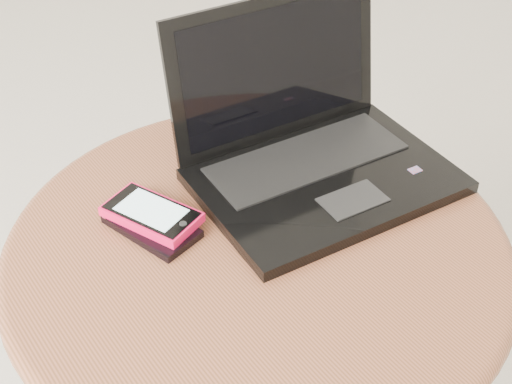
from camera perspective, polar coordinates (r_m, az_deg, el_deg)
table at (r=0.96m, az=0.12°, el=-8.38°), size 0.62×0.62×0.50m
laptop at (r=0.97m, az=4.29°, el=3.49°), size 0.35×0.29×0.21m
phone_black at (r=0.91m, az=-8.17°, el=-2.68°), size 0.09×0.13×0.01m
phone_pink at (r=0.91m, az=-8.18°, el=-1.70°), size 0.10×0.13×0.01m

